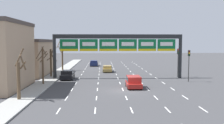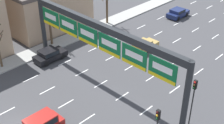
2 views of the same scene
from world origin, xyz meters
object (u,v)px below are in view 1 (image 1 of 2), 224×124
at_px(tree_bare_second, 43,64).
at_px(tree_bare_third, 51,60).
at_px(car_black, 67,75).
at_px(traffic_light_near_gantry, 189,59).
at_px(sign_gantry, 118,44).
at_px(car_navy, 94,63).
at_px(car_gold, 107,68).
at_px(tree_bare_closest, 62,55).
at_px(suv_red, 134,81).
at_px(traffic_light_mid_block, 178,57).
at_px(tree_bare_furthest, 19,77).

distance_m(tree_bare_second, tree_bare_third, 7.84).
relative_size(car_black, traffic_light_near_gantry, 0.85).
bearing_deg(tree_bare_second, car_black, 61.25).
bearing_deg(sign_gantry, traffic_light_near_gantry, -20.93).
xyz_separation_m(car_navy, car_gold, (3.19, -12.81, -0.05)).
xyz_separation_m(car_black, tree_bare_closest, (-2.95, 13.15, 2.49)).
xyz_separation_m(car_gold, traffic_light_near_gantry, (12.41, -13.50, 2.78)).
height_order(suv_red, traffic_light_mid_block, traffic_light_mid_block).
bearing_deg(car_black, sign_gantry, 6.15).
xyz_separation_m(suv_red, car_gold, (-3.19, 18.42, -0.19)).
relative_size(sign_gantry, car_navy, 5.39).
bearing_deg(traffic_light_near_gantry, traffic_light_mid_block, 90.59).
bearing_deg(tree_bare_closest, traffic_light_near_gantry, -36.43).
bearing_deg(tree_bare_closest, car_black, -77.37).
height_order(tree_bare_second, tree_bare_furthest, tree_bare_furthest).
distance_m(traffic_light_near_gantry, tree_bare_second, 22.09).
xyz_separation_m(traffic_light_mid_block, tree_bare_second, (-21.95, -7.29, -0.47)).
distance_m(sign_gantry, suv_red, 10.45).
bearing_deg(tree_bare_furthest, suv_red, 27.43).
bearing_deg(tree_bare_second, sign_gantry, 28.11).
xyz_separation_m(car_navy, car_black, (-3.62, -23.10, 0.05)).
bearing_deg(car_black, tree_bare_second, -118.75).
xyz_separation_m(sign_gantry, traffic_light_mid_block, (10.72, 1.28, -2.34)).
height_order(car_navy, tree_bare_closest, tree_bare_closest).
bearing_deg(traffic_light_near_gantry, tree_bare_closest, 143.57).
bearing_deg(tree_bare_third, car_gold, 37.17).
distance_m(sign_gantry, car_gold, 10.84).
bearing_deg(tree_bare_second, car_navy, 77.19).
xyz_separation_m(sign_gantry, suv_red, (1.55, -9.04, -4.99)).
bearing_deg(traffic_light_mid_block, car_navy, 126.63).
relative_size(suv_red, tree_bare_furthest, 0.73).
relative_size(car_black, tree_bare_second, 0.77).
bearing_deg(sign_gantry, car_navy, 102.28).
bearing_deg(car_gold, suv_red, -80.18).
relative_size(tree_bare_third, tree_bare_furthest, 1.04).
height_order(tree_bare_closest, tree_bare_second, tree_bare_closest).
xyz_separation_m(sign_gantry, car_gold, (-1.63, 9.38, -5.18)).
bearing_deg(tree_bare_furthest, sign_gantry, 54.14).
bearing_deg(traffic_light_near_gantry, sign_gantry, 159.07).
xyz_separation_m(car_black, tree_bare_third, (-3.16, 2.73, 2.19)).
height_order(suv_red, tree_bare_third, tree_bare_third).
relative_size(car_navy, tree_bare_second, 0.75).
bearing_deg(tree_bare_furthest, tree_bare_third, 90.65).
distance_m(traffic_light_mid_block, tree_bare_furthest, 27.94).
relative_size(car_navy, tree_bare_closest, 0.63).
distance_m(car_navy, tree_bare_second, 29.00).
bearing_deg(tree_bare_closest, suv_red, -58.70).
height_order(sign_gantry, car_gold, sign_gantry).
bearing_deg(car_gold, car_navy, 104.00).
distance_m(sign_gantry, tree_bare_second, 13.05).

